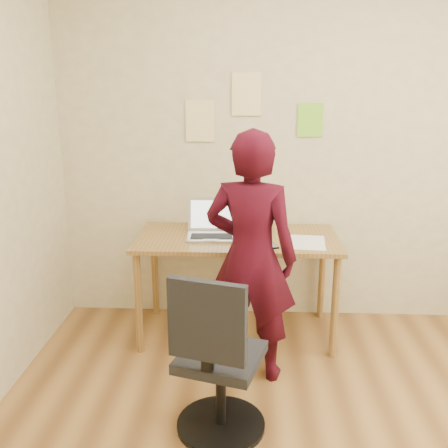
# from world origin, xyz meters

# --- Properties ---
(room) EXTENTS (3.58, 3.58, 2.78)m
(room) POSITION_xyz_m (0.00, 0.00, 1.35)
(room) COLOR brown
(room) RESTS_ON ground
(desk) EXTENTS (1.40, 0.70, 0.74)m
(desk) POSITION_xyz_m (-0.41, 1.38, 0.65)
(desk) COLOR olive
(desk) RESTS_ON ground
(laptop) EXTENTS (0.36, 0.32, 0.25)m
(laptop) POSITION_xyz_m (-0.59, 1.39, 0.79)
(laptop) COLOR #B3B4BB
(laptop) RESTS_ON desk
(paper_sheet) EXTENTS (0.26, 0.35, 0.00)m
(paper_sheet) POSITION_xyz_m (0.07, 1.27, 0.74)
(paper_sheet) COLOR white
(paper_sheet) RESTS_ON desk
(phone) EXTENTS (0.09, 0.12, 0.01)m
(phone) POSITION_xyz_m (-0.17, 1.17, 0.74)
(phone) COLOR black
(phone) RESTS_ON desk
(wall_note_left) EXTENTS (0.21, 0.00, 0.30)m
(wall_note_left) POSITION_xyz_m (-0.69, 1.74, 1.51)
(wall_note_left) COLOR #F8DC94
(wall_note_left) RESTS_ON room
(wall_note_mid) EXTENTS (0.21, 0.00, 0.30)m
(wall_note_mid) POSITION_xyz_m (-0.36, 1.74, 1.70)
(wall_note_mid) COLOR #F8DC94
(wall_note_mid) RESTS_ON room
(wall_note_right) EXTENTS (0.18, 0.00, 0.24)m
(wall_note_right) POSITION_xyz_m (0.10, 1.74, 1.52)
(wall_note_right) COLOR #80D630
(wall_note_right) RESTS_ON room
(office_chair) EXTENTS (0.49, 0.51, 0.91)m
(office_chair) POSITION_xyz_m (-0.48, 0.27, 0.39)
(office_chair) COLOR black
(office_chair) RESTS_ON ground
(person) EXTENTS (0.63, 0.49, 1.53)m
(person) POSITION_xyz_m (-0.32, 0.87, 0.77)
(person) COLOR #330711
(person) RESTS_ON ground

